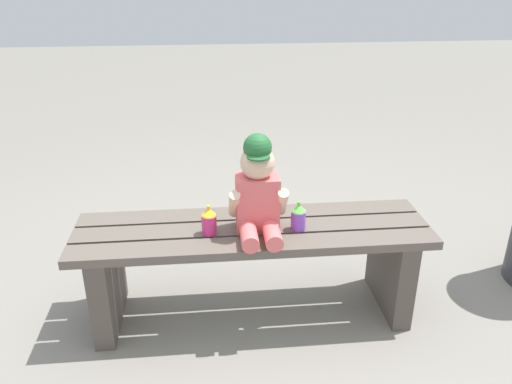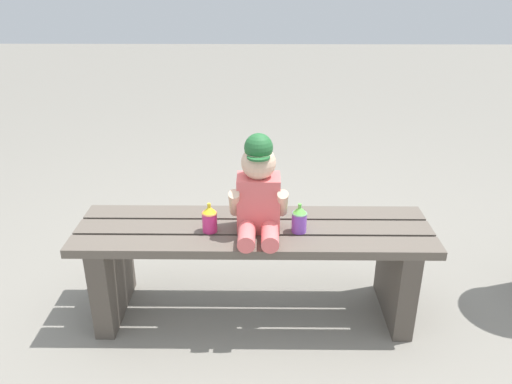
{
  "view_description": "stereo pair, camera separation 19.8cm",
  "coord_description": "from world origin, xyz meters",
  "px_view_note": "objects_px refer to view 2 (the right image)",
  "views": [
    {
      "loc": [
        -0.17,
        -1.85,
        1.42
      ],
      "look_at": [
        0.01,
        -0.05,
        0.61
      ],
      "focal_mm": 35.9,
      "sensor_mm": 36.0,
      "label": 1
    },
    {
      "loc": [
        0.03,
        -1.86,
        1.42
      ],
      "look_at": [
        0.01,
        -0.05,
        0.61
      ],
      "focal_mm": 35.9,
      "sensor_mm": 36.0,
      "label": 2
    }
  ],
  "objects_px": {
    "sippy_cup_right": "(299,219)",
    "park_bench": "(254,255)",
    "child_figure": "(258,191)",
    "sippy_cup_left": "(210,218)"
  },
  "relations": [
    {
      "from": "child_figure",
      "to": "sippy_cup_left",
      "type": "xyz_separation_m",
      "value": [
        -0.2,
        -0.01,
        -0.12
      ]
    },
    {
      "from": "child_figure",
      "to": "sippy_cup_right",
      "type": "relative_size",
      "value": 3.26
    },
    {
      "from": "child_figure",
      "to": "sippy_cup_left",
      "type": "bearing_deg",
      "value": -177.8
    },
    {
      "from": "park_bench",
      "to": "sippy_cup_left",
      "type": "relative_size",
      "value": 11.79
    },
    {
      "from": "child_figure",
      "to": "sippy_cup_left",
      "type": "distance_m",
      "value": 0.23
    },
    {
      "from": "park_bench",
      "to": "sippy_cup_left",
      "type": "height_order",
      "value": "sippy_cup_left"
    },
    {
      "from": "child_figure",
      "to": "sippy_cup_right",
      "type": "height_order",
      "value": "child_figure"
    },
    {
      "from": "sippy_cup_right",
      "to": "park_bench",
      "type": "bearing_deg",
      "value": 168.16
    },
    {
      "from": "park_bench",
      "to": "sippy_cup_left",
      "type": "bearing_deg",
      "value": -167.78
    },
    {
      "from": "sippy_cup_left",
      "to": "park_bench",
      "type": "bearing_deg",
      "value": 12.22
    }
  ]
}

